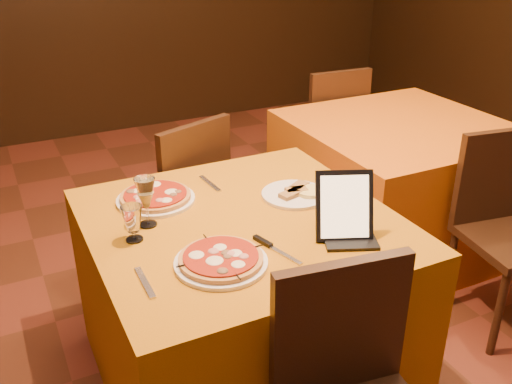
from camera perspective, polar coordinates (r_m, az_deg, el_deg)
name	(u,v)px	position (r m, az deg, el deg)	size (l,w,h in m)	color
main_table	(243,302)	(2.32, -1.35, -10.93)	(1.10, 1.10, 0.75)	#B56E0B
side_table	(396,186)	(3.35, 13.83, 0.57)	(1.10, 1.10, 0.75)	#D2620D
chair_main_far	(173,200)	(2.94, -8.26, -0.85)	(0.47, 0.47, 0.91)	black
chair_side_far	(323,131)	(3.91, 6.71, 6.03)	(0.37, 0.37, 0.91)	black
pizza_near	(221,261)	(1.84, -3.53, -6.86)	(0.30, 0.30, 0.03)	white
pizza_far	(156,198)	(2.27, -10.00, -0.57)	(0.31, 0.31, 0.03)	white
cutlet_dish	(294,193)	(2.29, 3.84, -0.12)	(0.26, 0.26, 0.03)	white
wine_glass	(146,202)	(2.07, -10.92, -0.96)	(0.08, 0.08, 0.19)	tan
water_glass	(133,224)	(1.99, -12.21, -3.11)	(0.07, 0.07, 0.13)	white
tablet	(344,206)	(1.97, 8.82, -1.35)	(0.20, 0.02, 0.24)	black
knife	(280,252)	(1.91, 2.42, -6.04)	(0.20, 0.02, 0.01)	#B3B4BA
fork_near	(145,282)	(1.79, -11.05, -8.86)	(0.18, 0.02, 0.01)	#B0B1B7
fork_far	(210,184)	(2.40, -4.64, 0.85)	(0.18, 0.02, 0.01)	silver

